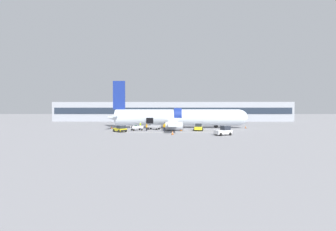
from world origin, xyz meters
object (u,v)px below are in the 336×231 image
baggage_tug_rear (120,129)px  ground_crew_driver (140,126)px  airplane (176,118)px  baggage_cart_queued (137,128)px  baggage_tug_lead (198,128)px  ground_crew_marshal (147,127)px  ground_crew_loader_a (171,125)px  ground_crew_supervisor (164,127)px  baggage_cart_loading (154,127)px  ground_crew_loader_b (167,126)px  ground_crew_helper (165,126)px  baggage_tug_mid (224,131)px

baggage_tug_rear → ground_crew_driver: bearing=64.9°
airplane → baggage_cart_queued: airplane is taller
baggage_tug_lead → baggage_cart_queued: 13.50m
baggage_tug_lead → ground_crew_marshal: ground_crew_marshal is taller
ground_crew_loader_a → ground_crew_supervisor: ground_crew_loader_a is taller
baggage_cart_loading → baggage_cart_queued: (-3.55, -1.82, -0.01)m
ground_crew_loader_b → ground_crew_driver: size_ratio=1.02×
baggage_tug_lead → ground_crew_loader_b: (-6.94, 2.13, 0.18)m
ground_crew_loader_a → ground_crew_loader_b: size_ratio=1.03×
baggage_tug_rear → ground_crew_supervisor: ground_crew_supervisor is taller
airplane → baggage_tug_rear: airplane is taller
ground_crew_loader_b → ground_crew_supervisor: 3.10m
ground_crew_supervisor → ground_crew_helper: 2.11m
ground_crew_loader_a → baggage_cart_loading: bearing=-150.7°
airplane → ground_crew_helper: size_ratio=21.54×
ground_crew_loader_a → ground_crew_loader_b: ground_crew_loader_a is taller
ground_crew_marshal → baggage_tug_mid: bearing=-28.4°
baggage_tug_mid → baggage_tug_rear: bearing=163.8°
baggage_tug_lead → baggage_tug_mid: (3.25, -8.75, 0.05)m
ground_crew_loader_b → ground_crew_marshal: size_ratio=1.01×
baggage_tug_lead → ground_crew_loader_a: size_ratio=2.00×
airplane → ground_crew_marshal: airplane is taller
ground_crew_driver → ground_crew_marshal: bearing=-66.2°
ground_crew_marshal → baggage_cart_loading: bearing=66.4°
baggage_tug_mid → baggage_cart_queued: baggage_tug_mid is taller
baggage_tug_lead → ground_crew_loader_a: (-6.07, 4.19, 0.20)m
airplane → ground_crew_driver: airplane is taller
ground_crew_driver → ground_crew_loader_a: bearing=4.3°
baggage_tug_mid → airplane: bearing=116.8°
baggage_tug_rear → baggage_cart_queued: bearing=48.2°
baggage_tug_lead → ground_crew_helper: size_ratio=2.00×
baggage_cart_loading → baggage_tug_rear: bearing=-141.9°
ground_crew_loader_a → ground_crew_marshal: 7.28m
baggage_cart_loading → ground_crew_loader_a: bearing=29.3°
airplane → ground_crew_loader_b: airplane is taller
airplane → baggage_tug_mid: airplane is taller
airplane → ground_crew_driver: (-8.56, -3.34, -1.78)m
ground_crew_loader_a → ground_crew_helper: same height
ground_crew_loader_b → ground_crew_helper: bearing=-107.9°
ground_crew_driver → ground_crew_supervisor: size_ratio=0.97×
baggage_tug_mid → ground_crew_helper: baggage_tug_mid is taller
baggage_tug_rear → ground_crew_loader_a: size_ratio=1.99×
ground_crew_helper → baggage_cart_queued: bearing=-171.1°
ground_crew_loader_a → ground_crew_loader_b: 2.23m
ground_crew_supervisor → ground_crew_marshal: bearing=-179.9°
baggage_tug_rear → ground_crew_loader_a: (10.34, 7.25, 0.28)m
airplane → baggage_cart_queued: size_ratio=10.26×
ground_crew_driver → baggage_tug_mid: bearing=-36.9°
baggage_cart_queued → ground_crew_marshal: size_ratio=2.19×
baggage_cart_queued → ground_crew_driver: bearing=86.1°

